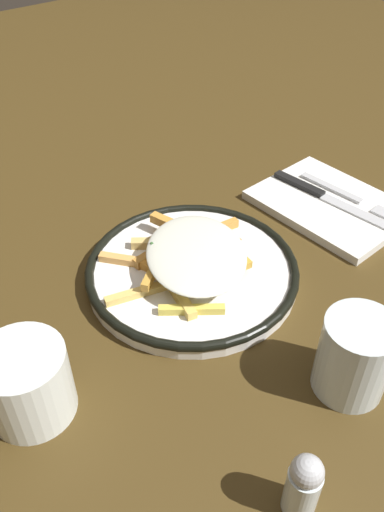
% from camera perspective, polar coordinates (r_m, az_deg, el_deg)
% --- Properties ---
extents(ground_plane, '(2.60, 2.60, 0.00)m').
position_cam_1_polar(ground_plane, '(0.70, 0.00, -2.33)').
color(ground_plane, '#433214').
extents(plate, '(0.28, 0.28, 0.02)m').
position_cam_1_polar(plate, '(0.69, 0.00, -1.58)').
color(plate, white).
rests_on(plate, ground_plane).
extents(fries_heap, '(0.23, 0.21, 0.04)m').
position_cam_1_polar(fries_heap, '(0.67, -0.19, 0.01)').
color(fries_heap, gold).
rests_on(fries_heap, plate).
extents(napkin, '(0.18, 0.23, 0.01)m').
position_cam_1_polar(napkin, '(0.85, 14.65, 5.38)').
color(napkin, white).
rests_on(napkin, ground_plane).
extents(fork, '(0.03, 0.18, 0.00)m').
position_cam_1_polar(fork, '(0.86, 16.61, 6.15)').
color(fork, silver).
rests_on(fork, napkin).
extents(knife, '(0.04, 0.21, 0.01)m').
position_cam_1_polar(knife, '(0.85, 13.70, 6.45)').
color(knife, black).
rests_on(knife, napkin).
extents(water_glass, '(0.08, 0.08, 0.09)m').
position_cam_1_polar(water_glass, '(0.58, 17.10, -10.31)').
color(water_glass, silver).
rests_on(water_glass, ground_plane).
extents(coffee_mug, '(0.12, 0.09, 0.08)m').
position_cam_1_polar(coffee_mug, '(0.56, -17.48, -12.99)').
color(coffee_mug, white).
rests_on(coffee_mug, ground_plane).
extents(salt_shaker, '(0.03, 0.03, 0.08)m').
position_cam_1_polar(salt_shaker, '(0.50, 11.90, -22.99)').
color(salt_shaker, silver).
rests_on(salt_shaker, ground_plane).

